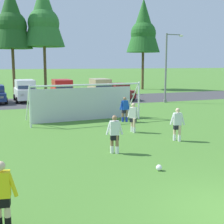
{
  "coord_description": "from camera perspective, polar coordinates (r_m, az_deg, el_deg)",
  "views": [
    {
      "loc": [
        -5.62,
        -5.89,
        3.79
      ],
      "look_at": [
        -0.59,
        7.48,
        1.56
      ],
      "focal_mm": 50.05,
      "sensor_mm": 36.0,
      "label": 1
    }
  ],
  "objects": [
    {
      "name": "parked_car_slot_center_left",
      "position": [
        32.6,
        -15.55,
        3.83
      ],
      "size": [
        2.21,
        4.64,
        2.16
      ],
      "color": "silver",
      "rests_on": "ground"
    },
    {
      "name": "ground_plane",
      "position": [
        21.96,
        -5.49,
        -1.11
      ],
      "size": [
        400.0,
        400.0,
        0.0
      ],
      "primitive_type": "plane",
      "color": "#477A2D"
    },
    {
      "name": "tree_mid_left",
      "position": [
        42.61,
        -17.95,
        15.94
      ],
      "size": [
        5.09,
        5.09,
        13.58
      ],
      "color": "brown",
      "rests_on": "ground"
    },
    {
      "name": "soccer_goal",
      "position": [
        20.73,
        -5.05,
        1.91
      ],
      "size": [
        7.51,
        2.35,
        2.57
      ],
      "color": "white",
      "rests_on": "ground"
    },
    {
      "name": "player_trailing_back",
      "position": [
        20.37,
        2.34,
        0.48
      ],
      "size": [
        0.75,
        0.3,
        1.64
      ],
      "color": "#936B4C",
      "rests_on": "ground"
    },
    {
      "name": "soccer_ball",
      "position": [
        11.43,
        8.59,
        -10.02
      ],
      "size": [
        0.22,
        0.22,
        0.22
      ],
      "color": "white",
      "rests_on": "ground"
    },
    {
      "name": "parked_car_slot_right",
      "position": [
        32.99,
        1.31,
        3.8
      ],
      "size": [
        2.27,
        4.32,
        1.72
      ],
      "color": "maroon",
      "rests_on": "ground"
    },
    {
      "name": "parked_car_slot_center_right",
      "position": [
        33.63,
        -2.11,
        4.29
      ],
      "size": [
        2.34,
        4.7,
        2.16
      ],
      "color": "tan",
      "rests_on": "ground"
    },
    {
      "name": "parked_car_slot_center",
      "position": [
        32.33,
        -9.06,
        4.01
      ],
      "size": [
        2.31,
        4.69,
        2.16
      ],
      "color": "red",
      "rests_on": "ground"
    },
    {
      "name": "tree_mid_right",
      "position": [
        46.78,
        5.75,
        15.13
      ],
      "size": [
        4.87,
        4.87,
        12.98
      ],
      "color": "brown",
      "rests_on": "ground"
    },
    {
      "name": "parking_lot_strip",
      "position": [
        31.94,
        -10.36,
        1.91
      ],
      "size": [
        52.0,
        8.4,
        0.01
      ],
      "primitive_type": "cube",
      "color": "#3D3D3F",
      "rests_on": "ground"
    },
    {
      "name": "referee",
      "position": [
        7.71,
        -19.45,
        -14.29
      ],
      "size": [
        0.72,
        0.3,
        1.64
      ],
      "color": "beige",
      "rests_on": "ground"
    },
    {
      "name": "player_defender_far",
      "position": [
        15.65,
        11.84,
        -2.25
      ],
      "size": [
        0.7,
        0.38,
        1.64
      ],
      "color": "beige",
      "rests_on": "ground"
    },
    {
      "name": "street_lamp",
      "position": [
        31.02,
        10.12,
        8.1
      ],
      "size": [
        2.0,
        0.32,
        6.63
      ],
      "color": "slate",
      "rests_on": "ground"
    },
    {
      "name": "tree_center_back",
      "position": [
        42.61,
        -12.43,
        16.79
      ],
      "size": [
        5.35,
        5.35,
        14.26
      ],
      "color": "brown",
      "rests_on": "ground"
    },
    {
      "name": "player_striker_near",
      "position": [
        17.27,
        3.89,
        -1.05
      ],
      "size": [
        0.53,
        0.63,
        1.64
      ],
      "color": "beige",
      "rests_on": "ground"
    },
    {
      "name": "player_winger_right",
      "position": [
        13.22,
        0.47,
        -4.11
      ],
      "size": [
        0.72,
        0.3,
        1.64
      ],
      "color": "#936B4C",
      "rests_on": "ground"
    }
  ]
}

